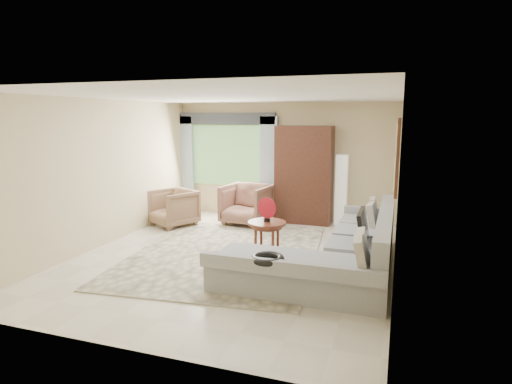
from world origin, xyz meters
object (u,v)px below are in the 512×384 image
(tv_screen, at_px, (363,227))
(potted_plant, at_px, (192,204))
(sectional_sofa, at_px, (343,255))
(floor_lamp, at_px, (341,190))
(armchair_left, at_px, (173,208))
(armchair_right, at_px, (247,204))
(armoire, at_px, (304,175))
(coffee_table, at_px, (267,239))

(tv_screen, distance_m, potted_plant, 4.88)
(sectional_sofa, distance_m, floor_lamp, 3.03)
(armchair_left, distance_m, floor_lamp, 3.60)
(sectional_sofa, height_order, armchair_right, sectional_sofa)
(sectional_sofa, height_order, floor_lamp, floor_lamp)
(armoire, xyz_separation_m, floor_lamp, (0.80, 0.06, -0.30))
(sectional_sofa, relative_size, armchair_right, 3.64)
(armchair_left, bearing_deg, tv_screen, 5.01)
(armchair_left, bearing_deg, armoire, 52.48)
(armchair_right, bearing_deg, coffee_table, -54.86)
(armchair_left, height_order, floor_lamp, floor_lamp)
(potted_plant, bearing_deg, floor_lamp, 5.14)
(tv_screen, distance_m, armchair_left, 4.39)
(armchair_right, height_order, potted_plant, armchair_right)
(tv_screen, bearing_deg, potted_plant, 147.47)
(sectional_sofa, height_order, potted_plant, sectional_sofa)
(coffee_table, distance_m, armoire, 2.72)
(coffee_table, xyz_separation_m, floor_lamp, (0.83, 2.68, 0.42))
(sectional_sofa, bearing_deg, tv_screen, 8.54)
(coffee_table, bearing_deg, armoire, 89.35)
(tv_screen, relative_size, armchair_left, 0.87)
(coffee_table, xyz_separation_m, armchair_left, (-2.52, 1.42, 0.06))
(sectional_sofa, height_order, armoire, armoire)
(armoire, relative_size, floor_lamp, 1.40)
(sectional_sofa, bearing_deg, floor_lamp, 98.33)
(armchair_left, relative_size, potted_plant, 1.51)
(potted_plant, height_order, armoire, armoire)
(armchair_right, relative_size, potted_plant, 1.69)
(tv_screen, height_order, floor_lamp, floor_lamp)
(armchair_left, relative_size, armchair_right, 0.89)
(sectional_sofa, xyz_separation_m, tv_screen, (0.27, 0.04, 0.44))
(armchair_left, height_order, armoire, armoire)
(tv_screen, distance_m, coffee_table, 1.60)
(tv_screen, distance_m, armchair_right, 3.48)
(sectional_sofa, bearing_deg, armoire, 113.06)
(armoire, height_order, floor_lamp, armoire)
(sectional_sofa, distance_m, armchair_left, 4.15)
(sectional_sofa, relative_size, armoire, 1.65)
(coffee_table, bearing_deg, sectional_sofa, -12.48)
(tv_screen, bearing_deg, coffee_table, 171.11)
(armchair_right, bearing_deg, potted_plant, 174.18)
(armchair_right, bearing_deg, armoire, 34.51)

